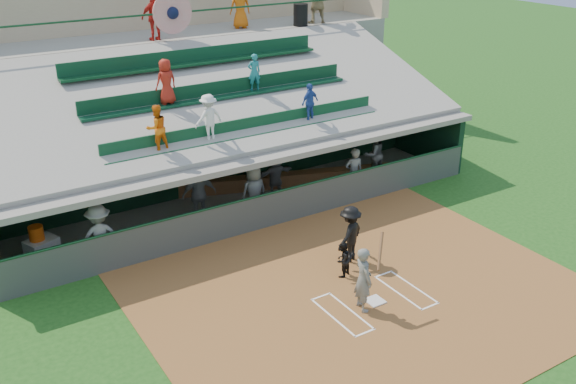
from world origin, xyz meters
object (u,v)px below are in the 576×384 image
home_plate (375,301)px  catcher (343,260)px  white_table (43,251)px  batter_at_plate (363,279)px  water_cooler (36,233)px  trash_bin (301,15)px

home_plate → catcher: catcher is taller
home_plate → white_table: size_ratio=0.53×
batter_at_plate → water_cooler: (-6.19, 6.49, 0.08)m
white_table → catcher: bearing=-58.5°
batter_at_plate → trash_bin: 14.43m
home_plate → catcher: (0.03, 1.43, 0.48)m
home_plate → trash_bin: 14.45m
catcher → water_cooler: size_ratio=2.44×
home_plate → white_table: (-6.57, 6.40, 0.36)m
batter_at_plate → white_table: batter_at_plate is taller
catcher → water_cooler: bearing=-59.0°
catcher → water_cooler: water_cooler is taller
catcher → home_plate: bearing=66.4°
home_plate → water_cooler: bearing=136.0°
white_table → trash_bin: size_ratio=0.91×
catcher → white_table: (-6.61, 4.96, -0.12)m
catcher → trash_bin: bearing=-139.9°
home_plate → white_table: bearing=135.8°
catcher → trash_bin: (5.69, 10.85, 4.53)m
home_plate → trash_bin: trash_bin is taller
batter_at_plate → trash_bin: trash_bin is taller
home_plate → trash_bin: size_ratio=0.49×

